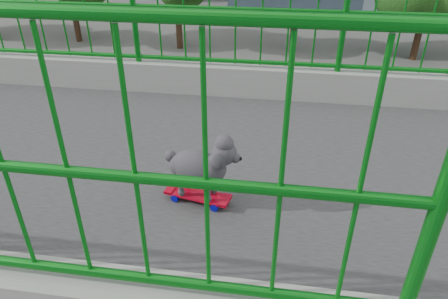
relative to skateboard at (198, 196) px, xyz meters
name	(u,v)px	position (x,y,z in m)	size (l,w,h in m)	color
road	(199,136)	(-13.43, -2.99, -7.03)	(18.00, 90.00, 0.02)	black
skateboard	(198,196)	(0.00, 0.00, 0.00)	(0.21, 0.45, 0.06)	red
poodle	(201,165)	(0.01, 0.03, 0.24)	(0.28, 0.50, 0.42)	#343136
car_1	(267,177)	(-9.63, 0.23, -6.35)	(1.47, 4.22, 1.39)	red
car_4	(235,76)	(-19.23, -2.09, -6.34)	(1.65, 4.11, 1.40)	black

